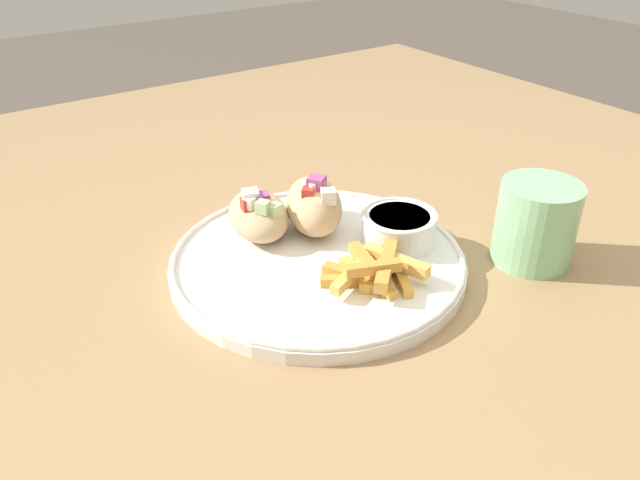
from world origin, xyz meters
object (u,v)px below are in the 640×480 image
Objects in this scene: pita_sandwich_far at (314,205)px; water_glass at (535,227)px; sauce_ramekin at (399,226)px; plate at (320,259)px; pita_sandwich_near at (258,214)px; fries_pile at (374,269)px.

water_glass is (0.17, 0.17, -0.00)m from pita_sandwich_far.
sauce_ramekin is (0.08, 0.06, -0.01)m from pita_sandwich_far.
pita_sandwich_near is (-0.08, -0.03, 0.03)m from plate.
pita_sandwich_near is 0.16m from sauce_ramekin.
plate is at bearing 37.29° from pita_sandwich_near.
plate is 2.76× the size of fries_pile.
pita_sandwich_near is at bearing -162.24° from fries_pile.
pita_sandwich_near is 1.03× the size of pita_sandwich_far.
pita_sandwich_near is 0.31m from water_glass.
water_glass is at bearing 66.92° from pita_sandwich_near.
pita_sandwich_far is at bearing 175.90° from fries_pile.
water_glass is at bearing 49.70° from sauce_ramekin.
water_glass reaches higher than plate.
plate is 0.10m from sauce_ramekin.
pita_sandwich_near reaches higher than sauce_ramekin.
pita_sandwich_near is at bearing -131.57° from water_glass.
pita_sandwich_far is at bearing -142.49° from sauce_ramekin.
sauce_ramekin is (-0.04, 0.07, 0.01)m from fries_pile.
sauce_ramekin reaches higher than fries_pile.
pita_sandwich_far reaches higher than plate.
pita_sandwich_far is 0.24m from water_glass.
fries_pile is 0.19m from water_glass.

